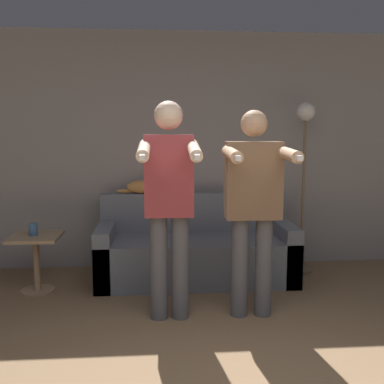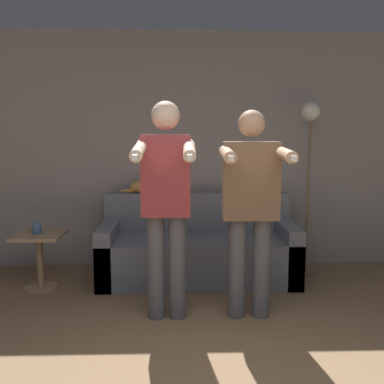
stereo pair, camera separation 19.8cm
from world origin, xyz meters
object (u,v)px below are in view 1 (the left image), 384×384
cat (145,186)px  side_table (36,251)px  person_left (169,197)px  person_right (253,200)px  floor_lamp (305,144)px  cup (33,229)px  couch (196,252)px

cat → side_table: (-1.02, -0.55, -0.55)m
person_left → person_right: size_ratio=1.04×
floor_lamp → cup: bearing=-171.7°
person_right → floor_lamp: 1.45m
person_right → cup: size_ratio=14.76×
cat → person_right: bearing=-55.2°
person_right → cat: size_ratio=3.37×
side_table → cup: bearing=151.5°
couch → floor_lamp: 1.61m
couch → person_right: 1.26m
floor_lamp → cat: bearing=175.3°
cat → couch: bearing=-29.7°
side_table → cup: cup is taller
cat → cup: size_ratio=4.38×
person_right → cat: 1.57m
cat → floor_lamp: floor_lamp is taller
cat → cup: (-1.04, -0.54, -0.34)m
cat → floor_lamp: size_ratio=0.27×
person_right → floor_lamp: floor_lamp is taller
person_left → cup: size_ratio=15.35×
couch → side_table: bearing=-170.8°
side_table → cup: size_ratio=4.77×
side_table → cat: bearing=28.1°
floor_lamp → person_left: bearing=-142.0°
floor_lamp → side_table: (-2.71, -0.41, -0.99)m
person_left → cat: 1.31m
side_table → person_right: bearing=-21.1°
person_right → couch: bearing=111.9°
person_left → cup: 1.52m
cat → floor_lamp: 1.75m
floor_lamp → cup: floor_lamp is taller
person_left → floor_lamp: 1.90m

